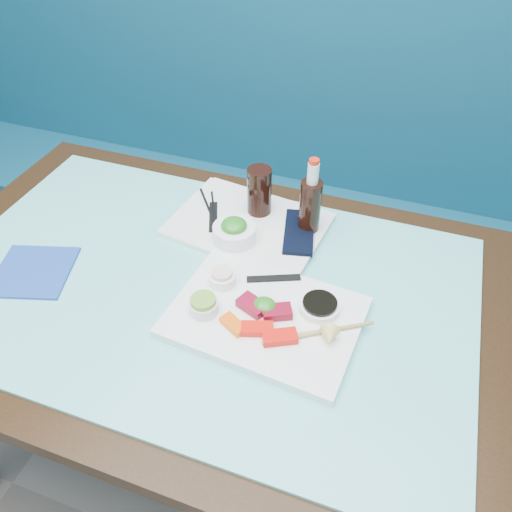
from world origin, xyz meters
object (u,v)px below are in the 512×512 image
(serving_tray, at_px, (249,225))
(cola_glass, at_px, (259,191))
(booth_bench, at_px, (295,208))
(sashimi_plate, at_px, (265,317))
(cola_bottle_body, at_px, (310,209))
(blue_napkin, at_px, (34,271))
(seaweed_bowl, at_px, (234,233))
(dining_table, at_px, (204,310))

(serving_tray, bearing_deg, cola_glass, 87.56)
(booth_bench, distance_m, sashimi_plate, 0.99)
(cola_bottle_body, bearing_deg, cola_glass, 169.70)
(sashimi_plate, distance_m, serving_tray, 0.32)
(cola_bottle_body, relative_size, blue_napkin, 0.90)
(booth_bench, bearing_deg, blue_napkin, -112.42)
(seaweed_bowl, bearing_deg, sashimi_plate, -54.02)
(cola_glass, bearing_deg, serving_tray, -100.30)
(sashimi_plate, height_order, cola_bottle_body, cola_bottle_body)
(cola_glass, bearing_deg, cola_bottle_body, -10.30)
(sashimi_plate, distance_m, cola_glass, 0.37)
(dining_table, bearing_deg, serving_tray, 81.90)
(serving_tray, height_order, cola_bottle_body, cola_bottle_body)
(dining_table, height_order, sashimi_plate, sashimi_plate)
(booth_bench, xyz_separation_m, seaweed_bowl, (0.02, -0.68, 0.42))
(blue_napkin, bearing_deg, dining_table, 14.14)
(booth_bench, distance_m, cola_bottle_body, 0.76)
(seaweed_bowl, distance_m, cola_bottle_body, 0.20)
(serving_tray, bearing_deg, booth_bench, 100.94)
(sashimi_plate, relative_size, blue_napkin, 2.28)
(cola_glass, bearing_deg, booth_bench, 94.41)
(booth_bench, bearing_deg, dining_table, -90.00)
(serving_tray, xyz_separation_m, cola_bottle_body, (0.15, 0.03, 0.07))
(sashimi_plate, height_order, blue_napkin, sashimi_plate)
(sashimi_plate, distance_m, seaweed_bowl, 0.26)
(booth_bench, bearing_deg, cola_bottle_body, -72.43)
(sashimi_plate, height_order, serving_tray, sashimi_plate)
(dining_table, distance_m, cola_glass, 0.33)
(sashimi_plate, xyz_separation_m, cola_glass, (-0.13, 0.34, 0.07))
(cola_bottle_body, distance_m, blue_napkin, 0.68)
(sashimi_plate, bearing_deg, serving_tray, 121.40)
(cola_glass, bearing_deg, sashimi_plate, -68.81)
(booth_bench, bearing_deg, seaweed_bowl, -88.09)
(seaweed_bowl, bearing_deg, cola_bottle_body, 33.00)
(serving_tray, relative_size, cola_bottle_body, 2.42)
(serving_tray, bearing_deg, blue_napkin, -134.14)
(dining_table, relative_size, cola_bottle_body, 9.08)
(booth_bench, xyz_separation_m, dining_table, (0.00, -0.84, 0.29))
(dining_table, distance_m, serving_tray, 0.25)
(serving_tray, height_order, blue_napkin, serving_tray)
(sashimi_plate, bearing_deg, seaweed_bowl, 130.90)
(blue_napkin, bearing_deg, cola_glass, 41.70)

